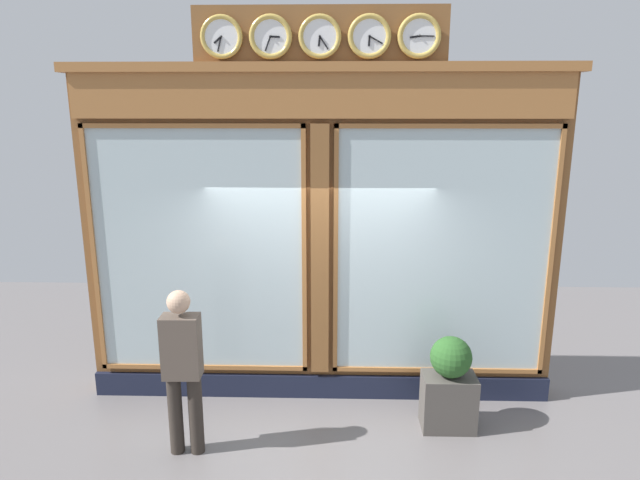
# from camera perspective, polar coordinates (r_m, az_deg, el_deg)

# --- Properties ---
(shop_facade) EXTENTS (5.44, 0.42, 4.35)m
(shop_facade) POSITION_cam_1_polar(r_m,az_deg,el_deg) (6.17, 0.03, 0.52)
(shop_facade) COLOR brown
(shop_facade) RESTS_ON ground_plane
(pedestrian) EXTENTS (0.36, 0.23, 1.69)m
(pedestrian) POSITION_cam_1_polar(r_m,az_deg,el_deg) (5.54, -14.14, -12.60)
(pedestrian) COLOR #312A24
(pedestrian) RESTS_ON ground_plane
(planter_box) EXTENTS (0.56, 0.36, 0.60)m
(planter_box) POSITION_cam_1_polar(r_m,az_deg,el_deg) (6.20, 13.23, -16.11)
(planter_box) COLOR #4C4742
(planter_box) RESTS_ON ground_plane
(planter_shrub) EXTENTS (0.43, 0.43, 0.43)m
(planter_shrub) POSITION_cam_1_polar(r_m,az_deg,el_deg) (5.97, 13.50, -11.79)
(planter_shrub) COLOR #285623
(planter_shrub) RESTS_ON planter_box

